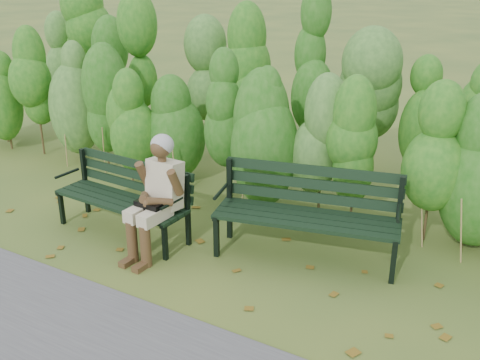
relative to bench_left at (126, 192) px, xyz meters
The scene contains 6 objects.
ground 1.33m from the bench_left, ahead, with size 80.00×80.00×0.00m, color #3A5424.
hedge_band 2.34m from the bench_left, 55.49° to the left, with size 11.04×1.67×2.42m.
leaf_litter 1.14m from the bench_left, 11.03° to the right, with size 5.31×2.16×0.01m.
bench_left is the anchor object (origin of this frame).
bench_right 1.97m from the bench_left, 14.83° to the left, with size 1.88×0.97×0.90m.
seated_woman 0.65m from the bench_left, 18.41° to the right, with size 0.50×0.74×1.22m.
Camera 1 is at (2.60, -4.14, 2.82)m, focal length 42.00 mm.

